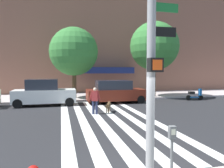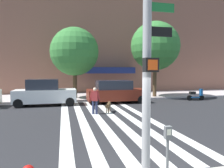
{
  "view_description": "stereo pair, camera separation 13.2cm",
  "coord_description": "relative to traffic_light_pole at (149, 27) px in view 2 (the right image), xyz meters",
  "views": [
    {
      "loc": [
        -2.25,
        -4.4,
        2.62
      ],
      "look_at": [
        0.93,
        8.4,
        1.82
      ],
      "focal_mm": 33.11,
      "sensor_mm": 36.0,
      "label": 1
    },
    {
      "loc": [
        -2.12,
        -4.43,
        2.62
      ],
      "look_at": [
        0.93,
        8.4,
        1.82
      ],
      "focal_mm": 33.11,
      "sensor_mm": 36.0,
      "label": 2
    }
  ],
  "objects": [
    {
      "name": "parking_meter_curbside",
      "position": [
        0.36,
        -0.2,
        -2.49
      ],
      "size": [
        0.14,
        0.11,
        1.36
      ],
      "color": "#515456",
      "rests_on": "sidewalk_near"
    },
    {
      "name": "dog_on_leash",
      "position": [
        1.1,
        8.85,
        -3.08
      ],
      "size": [
        0.56,
        1.1,
        0.65
      ],
      "color": "brown",
      "rests_on": "ground_plane"
    },
    {
      "name": "street_tree_middle",
      "position": [
        7.12,
        14.89,
        1.57
      ],
      "size": [
        4.76,
        4.76,
        7.34
      ],
      "color": "#4C3823",
      "rests_on": "sidewalk_far"
    },
    {
      "name": "ground_plane",
      "position": [
        0.42,
        7.24,
        -3.52
      ],
      "size": [
        160.0,
        160.0,
        0.0
      ],
      "primitive_type": "plane",
      "color": "#232326"
    },
    {
      "name": "pedestrian_dog_walker",
      "position": [
        0.17,
        8.48,
        -2.59
      ],
      "size": [
        0.68,
        0.37,
        1.64
      ],
      "color": "#282D4C",
      "rests_on": "ground_plane"
    },
    {
      "name": "traffic_light_pole",
      "position": [
        0.0,
        0.0,
        0.0
      ],
      "size": [
        0.74,
        0.46,
        5.8
      ],
      "color": "gray",
      "rests_on": "sidewalk_near"
    },
    {
      "name": "parked_car_behind_first",
      "position": [
        -3.08,
        12.6,
        -2.57
      ],
      "size": [
        4.59,
        1.88,
        2.03
      ],
      "color": "white",
      "rests_on": "ground_plane"
    },
    {
      "name": "crosswalk_stripes",
      "position": [
        0.62,
        7.24,
        -3.52
      ],
      "size": [
        4.95,
        12.94,
        0.01
      ],
      "color": "silver",
      "rests_on": "ground_plane"
    },
    {
      "name": "street_tree_nearest",
      "position": [
        -0.63,
        15.61,
        0.92
      ],
      "size": [
        4.48,
        4.48,
        6.55
      ],
      "color": "#4C3823",
      "rests_on": "sidewalk_far"
    },
    {
      "name": "parked_car_third_in_line",
      "position": [
        2.52,
        12.6,
        -2.6
      ],
      "size": [
        4.76,
        1.99,
        1.86
      ],
      "color": "maroon",
      "rests_on": "ground_plane"
    },
    {
      "name": "parked_scooter",
      "position": [
        9.92,
        12.32,
        -3.04
      ],
      "size": [
        1.63,
        0.52,
        1.11
      ],
      "color": "black",
      "rests_on": "ground_plane"
    },
    {
      "name": "sidewalk_far",
      "position": [
        0.42,
        17.01,
        -3.45
      ],
      "size": [
        80.0,
        6.0,
        0.15
      ],
      "primitive_type": "cube",
      "color": "#B6A8A5",
      "rests_on": "ground_plane"
    }
  ]
}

